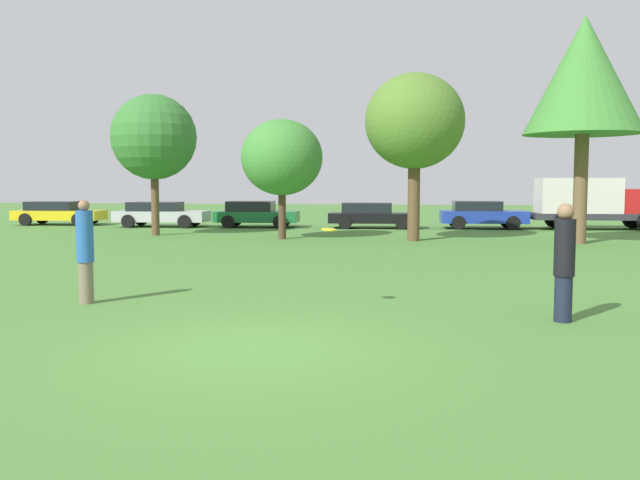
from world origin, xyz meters
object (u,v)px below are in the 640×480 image
at_px(tree_3, 584,76).
at_px(parked_car_black, 372,215).
at_px(person_catcher, 564,261).
at_px(parked_car_silver, 160,214).
at_px(person_thrower, 85,251).
at_px(frisbee, 329,230).
at_px(parked_car_yellow, 58,213).
at_px(delivery_truck_red, 593,201).
at_px(tree_1, 282,158).
at_px(tree_0, 154,138).
at_px(parked_car_green, 255,214).
at_px(parked_car_blue, 482,214).
at_px(tree_2, 415,122).

height_order(tree_3, parked_car_black, tree_3).
relative_size(person_catcher, parked_car_silver, 0.41).
distance_m(person_thrower, frisbee, 4.48).
xyz_separation_m(person_catcher, parked_car_yellow, (-20.54, 22.27, -0.32)).
height_order(parked_car_yellow, delivery_truck_red, delivery_truck_red).
bearing_deg(parked_car_yellow, tree_1, -30.45).
distance_m(tree_0, parked_car_green, 7.22).
xyz_separation_m(parked_car_yellow, parked_car_silver, (5.87, -0.84, 0.01)).
bearing_deg(person_thrower, tree_0, 110.64).
bearing_deg(tree_1, tree_0, 168.42).
xyz_separation_m(parked_car_silver, delivery_truck_red, (20.84, 0.82, 0.67)).
height_order(tree_0, parked_car_yellow, tree_0).
xyz_separation_m(person_catcher, parked_car_blue, (1.06, 22.23, -0.27)).
height_order(tree_0, delivery_truck_red, tree_0).
xyz_separation_m(tree_1, parked_car_blue, (8.38, 7.16, -2.47)).
xyz_separation_m(tree_3, delivery_truck_red, (2.47, 7.79, -4.63)).
height_order(tree_0, tree_1, tree_0).
xyz_separation_m(tree_3, parked_car_black, (-7.89, 7.36, -5.31)).
bearing_deg(parked_car_green, tree_1, -70.76).
bearing_deg(tree_3, parked_car_green, 151.56).
relative_size(person_catcher, parked_car_blue, 0.46).
relative_size(person_catcher, tree_3, 0.23).
height_order(tree_2, parked_car_blue, tree_2).
distance_m(person_thrower, parked_car_black, 21.62).
relative_size(tree_2, tree_3, 0.78).
height_order(person_thrower, tree_3, tree_3).
height_order(person_thrower, tree_0, tree_0).
relative_size(person_thrower, tree_2, 0.30).
distance_m(parked_car_black, delivery_truck_red, 10.39).
bearing_deg(parked_car_blue, tree_0, -158.57).
xyz_separation_m(person_thrower, parked_car_yellow, (-12.27, 21.68, -0.32)).
height_order(frisbee, parked_car_silver, frisbee).
bearing_deg(parked_car_green, parked_car_yellow, 175.84).
distance_m(tree_2, parked_car_black, 8.15).
height_order(tree_2, parked_car_silver, tree_2).
bearing_deg(parked_car_silver, person_catcher, -57.48).
bearing_deg(tree_3, tree_0, 173.97).
xyz_separation_m(person_thrower, person_catcher, (8.27, -0.59, 0.00)).
bearing_deg(person_thrower, parked_car_green, 98.56).
bearing_deg(tree_0, person_catcher, -51.45).
height_order(parked_car_silver, parked_car_green, parked_car_green).
relative_size(tree_0, parked_car_silver, 1.27).
xyz_separation_m(frisbee, tree_1, (-3.51, 14.48, 1.77)).
bearing_deg(tree_2, parked_car_silver, 152.22).
height_order(frisbee, parked_car_blue, frisbee).
distance_m(parked_car_yellow, parked_car_blue, 21.60).
distance_m(tree_1, parked_car_black, 7.86).
height_order(person_thrower, delivery_truck_red, delivery_truck_red).
relative_size(frisbee, parked_car_silver, 0.06).
height_order(tree_3, delivery_truck_red, tree_3).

